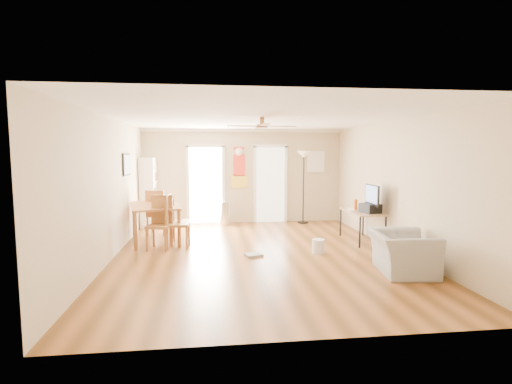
{
  "coord_description": "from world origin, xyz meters",
  "views": [
    {
      "loc": [
        -0.95,
        -7.31,
        1.96
      ],
      "look_at": [
        0.0,
        0.6,
        1.15
      ],
      "focal_mm": 27.36,
      "sensor_mm": 36.0,
      "label": 1
    }
  ],
  "objects": [
    {
      "name": "armchair",
      "position": [
        2.15,
        -1.45,
        0.34
      ],
      "size": [
        1.03,
        1.14,
        0.67
      ],
      "primitive_type": "imported",
      "rotation": [
        0.0,
        0.0,
        1.45
      ],
      "color": "gray",
      "rests_on": "floor"
    },
    {
      "name": "wastebasket_a",
      "position": [
        1.15,
        -0.06,
        0.14
      ],
      "size": [
        0.31,
        0.31,
        0.28
      ],
      "primitive_type": "cylinder",
      "rotation": [
        0.0,
        0.0,
        -0.35
      ],
      "color": "silver",
      "rests_on": "floor"
    },
    {
      "name": "dining_chair_right_a",
      "position": [
        -1.6,
        1.46,
        0.47
      ],
      "size": [
        0.45,
        0.45,
        0.94
      ],
      "primitive_type": null,
      "rotation": [
        0.0,
        0.0,
        1.74
      ],
      "color": "#A66435",
      "rests_on": "floor"
    },
    {
      "name": "wall_left",
      "position": [
        -2.75,
        0.0,
        1.3
      ],
      "size": [
        0.04,
        7.0,
        2.6
      ],
      "primitive_type": null,
      "color": "beige",
      "rests_on": "floor"
    },
    {
      "name": "orange_bottle",
      "position": [
        2.3,
        1.02,
        0.8
      ],
      "size": [
        0.08,
        0.08,
        0.24
      ],
      "primitive_type": "cylinder",
      "rotation": [
        0.0,
        0.0,
        -0.07
      ],
      "color": "#CB5312",
      "rests_on": "computer_desk"
    },
    {
      "name": "computer_desk",
      "position": [
        2.38,
        0.84,
        0.34
      ],
      "size": [
        0.63,
        1.27,
        0.68
      ],
      "primitive_type": null,
      "color": "tan",
      "rests_on": "floor"
    },
    {
      "name": "keyboard",
      "position": [
        2.2,
        1.02,
        0.69
      ],
      "size": [
        0.24,
        0.44,
        0.02
      ],
      "primitive_type": "cube",
      "rotation": [
        0.0,
        0.0,
        -0.26
      ],
      "color": "white",
      "rests_on": "computer_desk"
    },
    {
      "name": "wall_back",
      "position": [
        0.0,
        3.5,
        1.3
      ],
      "size": [
        5.5,
        0.04,
        2.6
      ],
      "primitive_type": null,
      "color": "beige",
      "rests_on": "floor"
    },
    {
      "name": "floor",
      "position": [
        0.0,
        0.0,
        0.0
      ],
      "size": [
        7.0,
        7.0,
        0.0
      ],
      "primitive_type": "plane",
      "color": "brown",
      "rests_on": "ground"
    },
    {
      "name": "framed_poster",
      "position": [
        -2.73,
        1.4,
        1.7
      ],
      "size": [
        0.04,
        0.66,
        0.48
      ],
      "primitive_type": "cube",
      "color": "black",
      "rests_on": "wall_left"
    },
    {
      "name": "wastebasket_b",
      "position": [
        2.11,
        -1.08,
        0.14
      ],
      "size": [
        0.28,
        0.28,
        0.28
      ],
      "primitive_type": "cylinder",
      "rotation": [
        0.0,
        0.0,
        -0.19
      ],
      "color": "silver",
      "rests_on": "floor"
    },
    {
      "name": "trash_can",
      "position": [
        -0.53,
        3.18,
        0.32
      ],
      "size": [
        0.36,
        0.36,
        0.63
      ],
      "primitive_type": "cylinder",
      "rotation": [
        0.0,
        0.0,
        -0.29
      ],
      "color": "silver",
      "rests_on": "floor"
    },
    {
      "name": "wall_front",
      "position": [
        0.0,
        -3.5,
        1.3
      ],
      "size": [
        5.5,
        0.04,
        2.6
      ],
      "primitive_type": null,
      "color": "beige",
      "rests_on": "floor"
    },
    {
      "name": "kitchen_doorway",
      "position": [
        -1.05,
        3.48,
        1.05
      ],
      "size": [
        0.9,
        0.1,
        2.1
      ],
      "primitive_type": null,
      "color": "white",
      "rests_on": "wall_back"
    },
    {
      "name": "dining_table",
      "position": [
        -2.15,
        1.39,
        0.41
      ],
      "size": [
        1.28,
        1.79,
        0.82
      ],
      "primitive_type": null,
      "rotation": [
        0.0,
        0.0,
        0.2
      ],
      "color": "brown",
      "rests_on": "floor"
    },
    {
      "name": "crown_molding",
      "position": [
        0.0,
        0.0,
        2.56
      ],
      "size": [
        5.5,
        7.0,
        0.08
      ],
      "primitive_type": null,
      "color": "white",
      "rests_on": "wall_back"
    },
    {
      "name": "torchiere_lamp",
      "position": [
        1.63,
        3.18,
        1.0
      ],
      "size": [
        0.48,
        0.48,
        2.0
      ],
      "primitive_type": null,
      "rotation": [
        0.0,
        0.0,
        -0.32
      ],
      "color": "black",
      "rests_on": "floor"
    },
    {
      "name": "wall_decal",
      "position": [
        -0.13,
        3.48,
        1.55
      ],
      "size": [
        0.46,
        0.03,
        1.1
      ],
      "primitive_type": "cube",
      "color": "red",
      "rests_on": "wall_back"
    },
    {
      "name": "floor_cloth",
      "position": [
        -0.13,
        -0.12,
        0.02
      ],
      "size": [
        0.36,
        0.32,
        0.04
      ],
      "primitive_type": "cube",
      "rotation": [
        0.0,
        0.0,
        0.29
      ],
      "color": "gray",
      "rests_on": "floor"
    },
    {
      "name": "ceiling_fan",
      "position": [
        0.0,
        -0.3,
        2.43
      ],
      "size": [
        1.24,
        1.24,
        0.2
      ],
      "primitive_type": null,
      "color": "#593819",
      "rests_on": "ceiling"
    },
    {
      "name": "ceiling",
      "position": [
        0.0,
        0.0,
        2.6
      ],
      "size": [
        5.5,
        7.0,
        0.0
      ],
      "primitive_type": null,
      "color": "silver",
      "rests_on": "floor"
    },
    {
      "name": "ac_grille",
      "position": [
        2.05,
        3.47,
        1.7
      ],
      "size": [
        0.5,
        0.04,
        0.6
      ],
      "primitive_type": "cube",
      "color": "white",
      "rests_on": "wall_back"
    },
    {
      "name": "dining_chair_far",
      "position": [
        -2.19,
        2.14,
        0.53
      ],
      "size": [
        0.5,
        0.5,
        1.07
      ],
      "primitive_type": null,
      "rotation": [
        0.0,
        0.0,
        3.0
      ],
      "color": "#9D6832",
      "rests_on": "floor"
    },
    {
      "name": "printer",
      "position": [
        2.45,
        0.56,
        0.78
      ],
      "size": [
        0.41,
        0.45,
        0.2
      ],
      "primitive_type": "cube",
      "rotation": [
        0.0,
        0.0,
        0.24
      ],
      "color": "black",
      "rests_on": "computer_desk"
    },
    {
      "name": "dining_chair_right_b",
      "position": [
        -1.6,
        0.73,
        0.55
      ],
      "size": [
        0.48,
        0.48,
        1.1
      ],
      "primitive_type": null,
      "rotation": [
        0.0,
        0.0,
        1.49
      ],
      "color": "#A16C34",
      "rests_on": "floor"
    },
    {
      "name": "imac",
      "position": [
        2.47,
        0.53,
        0.98
      ],
      "size": [
        0.3,
        0.64,
        0.6
      ],
      "primitive_type": null,
      "rotation": [
        0.0,
        0.0,
        -0.34
      ],
      "color": "black",
      "rests_on": "computer_desk"
    },
    {
      "name": "dining_chair_near",
      "position": [
        -1.97,
        0.63,
        0.54
      ],
      "size": [
        0.53,
        0.53,
        1.08
      ],
      "primitive_type": null,
      "rotation": [
        0.0,
        0.0,
        -0.22
      ],
      "color": "#A67735",
      "rests_on": "floor"
    },
    {
      "name": "wall_right",
      "position": [
        2.75,
        0.0,
        1.3
      ],
      "size": [
        0.04,
        7.0,
        2.6
      ],
      "primitive_type": null,
      "color": "beige",
      "rests_on": "floor"
    },
    {
      "name": "bookshelf",
      "position": [
        -2.55,
        3.22,
        0.91
      ],
      "size": [
        0.44,
        0.85,
        1.82
      ],
      "primitive_type": null,
      "rotation": [
        0.0,
        0.0,
        -0.09
      ],
      "color": "white",
      "rests_on": "floor"
    },
    {
      "name": "bathroom_doorway",
      "position": [
        0.75,
        3.48,
        1.05
      ],
      "size": [
        0.8,
        0.1,
        2.1
      ],
      "primitive_type": null,
      "color": "white",
      "rests_on": "wall_back"
    }
  ]
}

